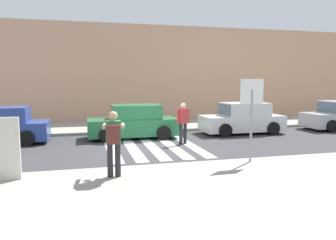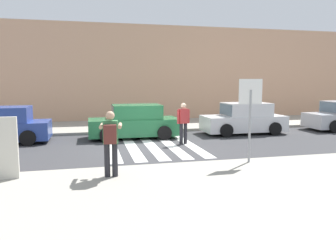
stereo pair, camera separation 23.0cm
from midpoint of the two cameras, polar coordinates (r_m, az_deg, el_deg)
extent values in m
plane|color=#38383A|center=(13.19, -2.24, -4.72)|extent=(120.00, 120.00, 0.00)
cube|color=#9E998C|center=(7.40, 7.31, -13.53)|extent=(60.00, 6.00, 0.14)
cube|color=#9E998C|center=(19.02, -5.73, -0.97)|extent=(60.00, 4.80, 0.14)
cube|color=tan|center=(23.22, -7.28, 7.94)|extent=(56.00, 4.00, 6.23)
cube|color=silver|center=(13.18, -9.28, -4.80)|extent=(0.44, 5.20, 0.01)
cube|color=silver|center=(13.26, -5.82, -4.67)|extent=(0.44, 5.20, 0.01)
cube|color=silver|center=(13.38, -2.41, -4.54)|extent=(0.44, 5.20, 0.01)
cube|color=silver|center=(13.55, 0.92, -4.39)|extent=(0.44, 5.20, 0.01)
cube|color=silver|center=(13.77, 4.16, -4.23)|extent=(0.44, 5.20, 0.01)
cylinder|color=gray|center=(10.34, 14.67, -1.10)|extent=(0.07, 0.07, 2.23)
cube|color=white|center=(10.26, 14.81, 4.81)|extent=(0.76, 0.03, 0.76)
cube|color=red|center=(10.28, 14.77, 4.82)|extent=(0.66, 0.02, 0.66)
cylinder|color=#232328|center=(8.74, -9.80, -6.90)|extent=(0.15, 0.15, 0.88)
cylinder|color=#232328|center=(8.73, -8.48, -6.89)|extent=(0.15, 0.15, 0.88)
cube|color=#3D844C|center=(8.59, -9.23, -2.09)|extent=(0.40, 0.28, 0.60)
sphere|color=tan|center=(8.53, -9.29, 0.76)|extent=(0.23, 0.23, 0.23)
cylinder|color=tan|center=(8.80, -10.76, -1.02)|extent=(0.16, 0.59, 0.10)
cylinder|color=tan|center=(8.78, -7.63, -0.98)|extent=(0.16, 0.59, 0.10)
cube|color=black|center=(8.96, -9.16, -0.66)|extent=(0.15, 0.11, 0.10)
cube|color=#5B2823|center=(8.37, -9.29, -2.47)|extent=(0.34, 0.23, 0.48)
cylinder|color=#232328|center=(13.72, 2.80, -2.41)|extent=(0.15, 0.15, 0.88)
cylinder|color=#232328|center=(13.81, 3.53, -2.35)|extent=(0.15, 0.15, 0.88)
cube|color=#B73333|center=(13.66, 3.18, 0.68)|extent=(0.42, 0.32, 0.60)
sphere|color=beige|center=(13.62, 3.19, 2.48)|extent=(0.23, 0.23, 0.23)
cylinder|color=#B73333|center=(13.55, 2.29, 0.55)|extent=(0.10, 0.10, 0.58)
cylinder|color=#B73333|center=(13.78, 4.06, 0.65)|extent=(0.10, 0.10, 0.58)
cube|color=#284293|center=(15.46, -26.55, 0.87)|extent=(2.20, 1.56, 0.64)
cube|color=slate|center=(15.27, -23.01, 0.98)|extent=(0.10, 1.50, 0.51)
cylinder|color=black|center=(14.53, -22.81, -2.90)|extent=(0.64, 0.22, 0.64)
cylinder|color=black|center=(16.19, -21.83, -1.91)|extent=(0.64, 0.22, 0.64)
cube|color=#236B3D|center=(15.27, -5.57, -1.15)|extent=(4.10, 1.70, 0.76)
cube|color=#236B3D|center=(15.21, -5.04, 1.48)|extent=(2.20, 1.56, 0.64)
cube|color=slate|center=(15.09, -9.06, 1.38)|extent=(0.10, 1.50, 0.54)
cube|color=slate|center=(15.38, -1.46, 1.56)|extent=(0.10, 1.50, 0.51)
cylinder|color=black|center=(14.34, -10.14, -2.59)|extent=(0.64, 0.22, 0.64)
cylinder|color=black|center=(16.02, -10.48, -1.61)|extent=(0.64, 0.22, 0.64)
cylinder|color=black|center=(14.70, -0.19, -2.25)|extent=(0.64, 0.22, 0.64)
cylinder|color=black|center=(16.34, -1.54, -1.34)|extent=(0.64, 0.22, 0.64)
cube|color=white|center=(16.92, 13.33, -0.53)|extent=(4.10, 1.70, 0.76)
cube|color=white|center=(16.91, 13.85, 1.84)|extent=(2.20, 1.56, 0.64)
cube|color=slate|center=(16.45, 10.52, 1.79)|extent=(0.10, 1.50, 0.54)
cube|color=slate|center=(17.37, 16.69, 1.88)|extent=(0.10, 1.50, 0.51)
cylinder|color=black|center=(15.64, 10.53, -1.82)|extent=(0.64, 0.22, 0.64)
cylinder|color=black|center=(17.19, 8.25, -1.00)|extent=(0.64, 0.22, 0.64)
cylinder|color=black|center=(16.83, 18.48, -1.45)|extent=(0.64, 0.22, 0.64)
cylinder|color=black|center=(18.28, 15.68, -0.72)|extent=(0.64, 0.22, 0.64)
cube|color=slate|center=(19.62, 26.63, 1.98)|extent=(0.10, 1.50, 0.54)
cylinder|color=black|center=(18.84, 27.32, -1.01)|extent=(0.64, 0.22, 0.64)
cylinder|color=black|center=(20.14, 24.18, -0.39)|extent=(0.64, 0.22, 0.64)
camera|label=1|loc=(0.12, -89.49, 0.06)|focal=35.00mm
camera|label=2|loc=(0.12, 90.51, -0.06)|focal=35.00mm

